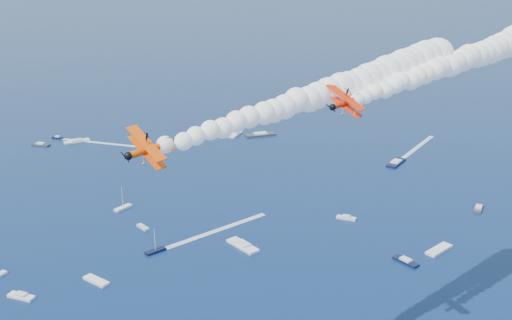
{
  "coord_description": "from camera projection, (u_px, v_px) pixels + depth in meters",
  "views": [
    {
      "loc": [
        -3.24,
        -81.71,
        85.88
      ],
      "look_at": [
        -8.78,
        11.66,
        52.35
      ],
      "focal_mm": 43.63,
      "sensor_mm": 36.0,
      "label": 1
    }
  ],
  "objects": [
    {
      "name": "biplane_lead",
      "position": [
        345.0,
        103.0,
        106.43
      ],
      "size": [
        11.65,
        11.78,
        8.13
      ],
      "primitive_type": null,
      "rotation": [
        -0.4,
        0.07,
        3.93
      ],
      "color": "#FF2A05"
    },
    {
      "name": "smoke_trail_lead",
      "position": [
        459.0,
        61.0,
        127.66
      ],
      "size": [
        75.03,
        75.03,
        12.59
      ],
      "primitive_type": null,
      "rotation": [
        0.0,
        0.0,
        3.93
      ],
      "color": "white"
    },
    {
      "name": "boat_wakes",
      "position": [
        247.0,
        167.0,
        246.39
      ],
      "size": [
        168.99,
        117.02,
        0.04
      ],
      "color": "white",
      "rests_on": "ground"
    },
    {
      "name": "spectator_boats",
      "position": [
        261.0,
        199.0,
        215.4
      ],
      "size": [
        235.82,
        171.42,
        0.7
      ],
      "color": "black",
      "rests_on": "ground"
    },
    {
      "name": "smoke_trail_trail",
      "position": [
        324.0,
        93.0,
        108.81
      ],
      "size": [
        75.03,
        74.93,
        12.59
      ],
      "primitive_type": null,
      "rotation": [
        0.0,
        0.0,
        3.9
      ],
      "color": "white"
    },
    {
      "name": "biplane_trail",
      "position": [
        149.0,
        150.0,
        88.26
      ],
      "size": [
        11.94,
        12.17,
        8.33
      ],
      "primitive_type": null,
      "rotation": [
        -0.39,
        0.07,
        3.9
      ],
      "color": "#FF4D05"
    }
  ]
}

